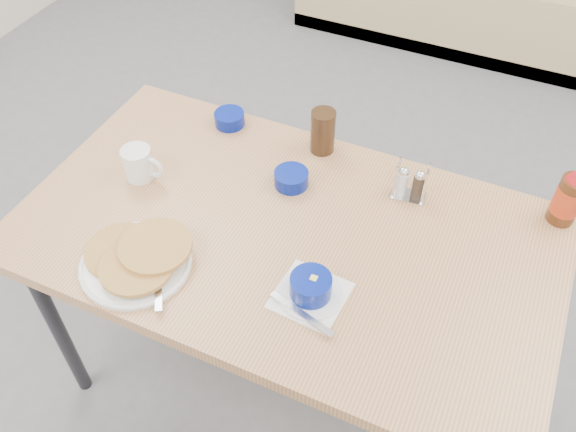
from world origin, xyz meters
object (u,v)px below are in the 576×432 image
at_px(pancake_plate, 137,259).
at_px(syrup_bottle, 569,197).
at_px(grits_setting, 311,289).
at_px(condiment_caddy, 410,185).
at_px(butter_bowl, 291,179).
at_px(dining_table, 286,246).
at_px(creamer_bowl, 230,119).
at_px(coffee_mug, 139,163).
at_px(amber_tumbler, 323,131).

bearing_deg(pancake_plate, syrup_bottle, 32.53).
height_order(grits_setting, condiment_caddy, condiment_caddy).
distance_m(butter_bowl, syrup_bottle, 0.72).
xyz_separation_m(dining_table, creamer_bowl, (-0.34, 0.33, 0.08)).
bearing_deg(condiment_caddy, butter_bowl, -169.49).
bearing_deg(grits_setting, coffee_mug, 162.75).
bearing_deg(butter_bowl, amber_tumbler, 83.04).
bearing_deg(dining_table, grits_setting, -49.76).
bearing_deg(condiment_caddy, pancake_plate, -142.31).
distance_m(creamer_bowl, condiment_caddy, 0.60).
bearing_deg(dining_table, syrup_bottle, 27.98).
distance_m(dining_table, butter_bowl, 0.20).
relative_size(coffee_mug, grits_setting, 0.67).
bearing_deg(dining_table, pancake_plate, -138.79).
xyz_separation_m(coffee_mug, grits_setting, (0.60, -0.19, -0.02)).
distance_m(dining_table, amber_tumbler, 0.37).
height_order(condiment_caddy, syrup_bottle, syrup_bottle).
xyz_separation_m(creamer_bowl, butter_bowl, (0.28, -0.17, 0.00)).
height_order(coffee_mug, amber_tumbler, amber_tumbler).
bearing_deg(butter_bowl, creamer_bowl, 149.66).
relative_size(dining_table, coffee_mug, 11.50).
xyz_separation_m(dining_table, butter_bowl, (-0.06, 0.17, 0.08)).
bearing_deg(creamer_bowl, coffee_mug, -110.24).
distance_m(dining_table, pancake_plate, 0.39).
distance_m(grits_setting, amber_tumbler, 0.54).
distance_m(coffee_mug, creamer_bowl, 0.33).
bearing_deg(amber_tumbler, pancake_plate, -112.79).
height_order(creamer_bowl, amber_tumbler, amber_tumbler).
distance_m(coffee_mug, amber_tumbler, 0.53).
bearing_deg(syrup_bottle, amber_tumbler, -180.00).
height_order(butter_bowl, syrup_bottle, syrup_bottle).
xyz_separation_m(butter_bowl, amber_tumbler, (0.02, 0.17, 0.05)).
relative_size(grits_setting, amber_tumbler, 1.35).
xyz_separation_m(dining_table, pancake_plate, (-0.29, -0.25, 0.08)).
bearing_deg(pancake_plate, amber_tumbler, 67.21).
height_order(grits_setting, syrup_bottle, syrup_bottle).
bearing_deg(coffee_mug, syrup_bottle, 16.20).
height_order(coffee_mug, syrup_bottle, syrup_bottle).
bearing_deg(syrup_bottle, grits_setting, -134.83).
height_order(dining_table, amber_tumbler, amber_tumbler).
height_order(creamer_bowl, butter_bowl, butter_bowl).
distance_m(amber_tumbler, condiment_caddy, 0.30).
relative_size(coffee_mug, amber_tumbler, 0.91).
distance_m(pancake_plate, syrup_bottle, 1.10).
distance_m(pancake_plate, amber_tumbler, 0.64).
xyz_separation_m(dining_table, syrup_bottle, (0.64, 0.34, 0.14)).
distance_m(dining_table, syrup_bottle, 0.74).
bearing_deg(condiment_caddy, grits_setting, -110.55).
bearing_deg(creamer_bowl, pancake_plate, -84.51).
height_order(dining_table, grits_setting, grits_setting).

